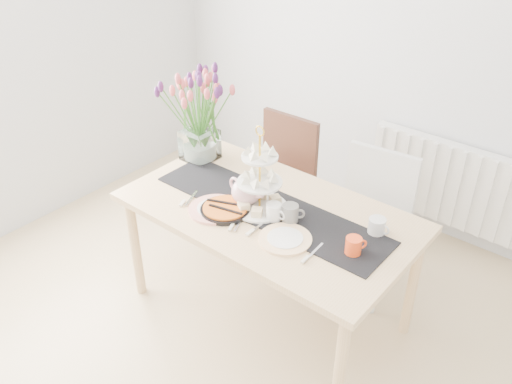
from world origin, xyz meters
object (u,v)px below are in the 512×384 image
Objects in this scene: teapot at (246,191)px; mug_white at (274,212)px; mug_grey at (290,214)px; plate_right at (285,239)px; chair_brown at (280,171)px; mug_orange at (353,246)px; tart_tin at (225,210)px; cake_stand at (260,189)px; dining_table at (268,220)px; tulip_vase at (197,101)px; chair_white at (371,212)px; plate_left at (215,209)px; cream_jug at (377,226)px; radiator at (452,185)px.

teapot is 2.68× the size of mug_white.
mug_grey is 1.04× the size of mug_white.
plate_right is at bearing -35.32° from mug_white.
chair_brown reaches higher than mug_grey.
tart_tin is at bearing 132.50° from mug_orange.
chair_brown is at bearing 119.28° from cake_stand.
chair_brown is (-0.44, 0.69, -0.15)m from dining_table.
tulip_vase is 0.68m from teapot.
mug_white is at bearing -56.16° from chair_brown.
mug_orange is at bearing 7.95° from teapot.
mug_orange is at bearing -75.53° from chair_white.
chair_white is 0.79m from mug_white.
teapot is at bearing -21.03° from tulip_vase.
dining_table is 0.21m from cake_stand.
chair_brown is 3.40× the size of teapot.
plate_left is (-0.09, -0.16, -0.07)m from teapot.
plate_left is (-0.22, -0.20, 0.08)m from dining_table.
chair_white is at bearing 60.25° from tart_tin.
chair_brown is at bearing 86.23° from mug_orange.
tulip_vase is (-0.99, -0.46, 0.61)m from chair_white.
teapot reaches higher than cream_jug.
mug_white reaches higher than dining_table.
radiator is at bearing 99.61° from cream_jug.
dining_table is at bearing -110.67° from radiator.
dining_table is 1.79× the size of chair_brown.
mug_white reaches higher than tart_tin.
chair_white is at bearing 53.23° from mug_orange.
teapot is at bearing 160.45° from plate_right.
mug_grey is at bearing 11.94° from teapot.
teapot is at bearing 171.81° from mug_white.
chair_brown is 1.13m from plate_right.
chair_brown reaches higher than mug_orange.
teapot is 0.39m from plate_right.
mug_white reaches higher than plate_right.
cream_jug is 0.47m from plate_right.
cream_jug is at bearing -0.27° from tulip_vase.
cream_jug reaches higher than tart_tin.
chair_brown is 0.91m from cake_stand.
mug_white is at bearing 23.55° from plate_left.
radiator is 1.85m from tulip_vase.
dining_table is 0.21m from mug_grey.
tulip_vase reaches higher than plate_left.
tulip_vase is 7.93× the size of cream_jug.
teapot is (-0.43, -0.68, 0.31)m from chair_white.
cream_jug is (1.25, -0.01, -0.34)m from tulip_vase.
tulip_vase is at bearing 146.51° from tart_tin.
chair_white is at bearing -106.63° from radiator.
tulip_vase is 0.73m from tart_tin.
plate_right reaches higher than dining_table.
tart_tin is at bearing 166.71° from mug_grey.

